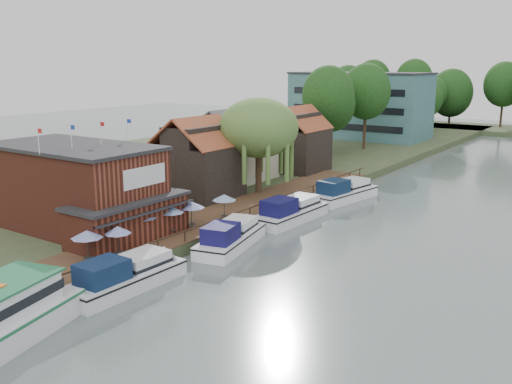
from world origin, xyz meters
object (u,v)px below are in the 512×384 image
Objects in this scene: umbrella_2 at (144,226)px; cruiser_1 at (231,233)px; umbrella_0 at (88,246)px; umbrella_3 at (171,220)px; cottage_b at (231,144)px; umbrella_4 at (192,215)px; cruiser_3 at (344,189)px; swan at (67,318)px; cruiser_2 at (291,208)px; pub at (90,189)px; umbrella_5 at (224,207)px; hotel_block at (360,105)px; willow at (259,146)px; cruiser_0 at (126,271)px; cottage_a at (197,157)px; umbrella_1 at (118,242)px; cottage_c at (297,139)px.

cruiser_1 is (4.90, 5.06, -1.06)m from umbrella_2.
umbrella_3 is at bearing 89.19° from umbrella_0.
cottage_b is 22.75m from umbrella_4.
swan is at bearing -81.06° from cruiser_3.
cruiser_3 is at bearing 81.64° from umbrella_0.
umbrella_4 is at bearing -108.74° from cruiser_2.
umbrella_0 is at bearing -41.49° from pub.
umbrella_2 is 1.00× the size of umbrella_5.
hotel_block is 68.35m from cruiser_1.
cruiser_3 is (18.94, -44.99, -5.86)m from hotel_block.
cottage_b reaches higher than umbrella_2.
willow reaches higher than umbrella_5.
pub is 0.79× the size of hotel_block.
cruiser_0 is (3.86, -0.04, -1.03)m from umbrella_0.
cottage_a is 22.03m from umbrella_0.
umbrella_0 is at bearing 130.21° from swan.
cottage_a is 0.82× the size of cruiser_3.
umbrella_0 is 10.73m from umbrella_4.
cruiser_1 is 16.64m from swan.
cruiser_1 is at bearing 31.26° from umbrella_3.
cottage_a and cottage_b have the same top height.
willow is at bearing 148.02° from cruiser_2.
umbrella_3 is at bearing 24.69° from pub.
pub is 12.09m from cruiser_0.
umbrella_5 is (3.86, -11.13, -3.93)m from willow.
umbrella_3 is at bearing -97.52° from umbrella_4.
pub is 8.42× the size of umbrella_0.
swan is (0.35, -16.61, -1.01)m from cruiser_1.
hotel_block is 10.69× the size of umbrella_1.
willow is 10.76m from cruiser_3.
umbrella_4 is at bearing -76.91° from cottage_c.
umbrella_5 is (1.63, 8.43, 0.00)m from umbrella_2.
cottage_c is 21.87m from cruiser_2.
umbrella_5 is (7.36, -25.13, -2.96)m from cottage_c.
umbrella_4 is (14.71, -65.85, -4.86)m from hotel_block.
umbrella_4 is at bearing -77.41° from hotel_block.
cruiser_3 is (0.78, 31.62, 0.04)m from cruiser_0.
hotel_block is 76.31m from umbrella_1.
umbrella_1 reaches higher than swan.
willow is at bearing -132.16° from cruiser_3.
cruiser_3 is at bearing 75.96° from cruiser_1.
cruiser_3 is (4.23, 20.87, -1.00)m from umbrella_4.
umbrella_0 is at bearing -71.38° from cottage_b.
willow is at bearing 96.51° from umbrella_2.
cruiser_2 is at bearing 72.02° from umbrella_2.
cottage_b is 9.07m from willow.
willow reaches higher than pub.
umbrella_4 is at bearing 82.48° from umbrella_3.
cottage_a is 12.20m from cruiser_2.
willow reaches higher than cruiser_0.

